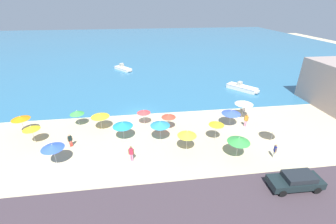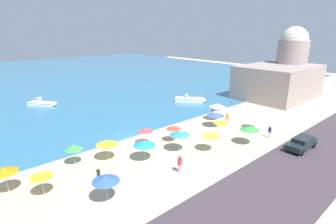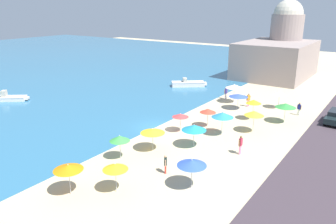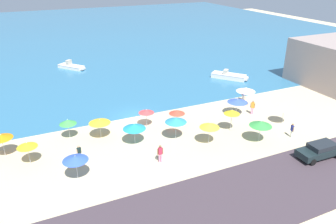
{
  "view_description": "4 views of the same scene",
  "coord_description": "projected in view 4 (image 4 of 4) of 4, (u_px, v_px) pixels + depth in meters",
  "views": [
    {
      "loc": [
        0.19,
        -29.18,
        14.77
      ],
      "look_at": [
        3.6,
        -4.01,
        2.12
      ],
      "focal_mm": 24.0,
      "sensor_mm": 36.0,
      "label": 1
    },
    {
      "loc": [
        -16.88,
        -26.61,
        13.17
      ],
      "look_at": [
        8.86,
        2.35,
        1.17
      ],
      "focal_mm": 28.0,
      "sensor_mm": 36.0,
      "label": 2
    },
    {
      "loc": [
        -27.04,
        -20.7,
        12.85
      ],
      "look_at": [
        3.33,
        0.59,
        0.84
      ],
      "focal_mm": 35.0,
      "sensor_mm": 36.0,
      "label": 3
    },
    {
      "loc": [
        -11.26,
        -34.42,
        16.98
      ],
      "look_at": [
        2.6,
        -4.36,
        1.96
      ],
      "focal_mm": 35.0,
      "sensor_mm": 36.0,
      "label": 4
    }
  ],
  "objects": [
    {
      "name": "bather_3",
      "position": [
        160.0,
        153.0,
        30.32
      ],
      "size": [
        0.57,
        0.25,
        1.79
      ],
      "color": "pink",
      "rests_on": "ground_plane"
    },
    {
      "name": "bather_1",
      "position": [
        244.0,
        94.0,
        44.14
      ],
      "size": [
        0.52,
        0.36,
        1.76
      ],
      "color": "white",
      "rests_on": "ground_plane"
    },
    {
      "name": "skiff_nearshore",
      "position": [
        71.0,
        66.0,
        57.92
      ],
      "size": [
        4.34,
        4.97,
        1.46
      ],
      "color": "silver",
      "rests_on": "sea"
    },
    {
      "name": "beach_umbrella_14",
      "position": [
        100.0,
        121.0,
        34.26
      ],
      "size": [
        2.27,
        2.27,
        2.21
      ],
      "color": "#B2B2B7",
      "rests_on": "ground_plane"
    },
    {
      "name": "beach_umbrella_12",
      "position": [
        261.0,
        124.0,
        33.41
      ],
      "size": [
        2.32,
        2.32,
        2.4
      ],
      "color": "#B2B2B7",
      "rests_on": "ground_plane"
    },
    {
      "name": "beach_umbrella_3",
      "position": [
        232.0,
        112.0,
        35.61
      ],
      "size": [
        1.76,
        1.76,
        2.57
      ],
      "color": "#B2B2B7",
      "rests_on": "ground_plane"
    },
    {
      "name": "coastal_road",
      "position": [
        212.0,
        208.0,
        24.87
      ],
      "size": [
        80.0,
        8.0,
        0.06
      ],
      "primitive_type": "cube",
      "color": "#3F333A",
      "rests_on": "ground_plane"
    },
    {
      "name": "beach_umbrella_13",
      "position": [
        210.0,
        125.0,
        33.0
      ],
      "size": [
        2.05,
        2.05,
        2.48
      ],
      "color": "#B2B2B7",
      "rests_on": "ground_plane"
    },
    {
      "name": "ground_plane",
      "position": [
        134.0,
        117.0,
        39.77
      ],
      "size": [
        160.0,
        160.0,
        0.0
      ],
      "primitive_type": "plane",
      "color": "#CAB78F"
    },
    {
      "name": "beach_umbrella_6",
      "position": [
        27.0,
        145.0,
        29.65
      ],
      "size": [
        1.84,
        1.84,
        2.29
      ],
      "color": "#B2B2B7",
      "rests_on": "ground_plane"
    },
    {
      "name": "beach_umbrella_8",
      "position": [
        1.0,
        137.0,
        30.84
      ],
      "size": [
        2.1,
        2.1,
        2.38
      ],
      "color": "#B2B2B7",
      "rests_on": "ground_plane"
    },
    {
      "name": "beach_umbrella_5",
      "position": [
        177.0,
        112.0,
        36.54
      ],
      "size": [
        1.79,
        1.79,
        2.18
      ],
      "color": "#B2B2B7",
      "rests_on": "ground_plane"
    },
    {
      "name": "bather_4",
      "position": [
        292.0,
        130.0,
        34.8
      ],
      "size": [
        0.33,
        0.54,
        1.62
      ],
      "color": "white",
      "rests_on": "ground_plane"
    },
    {
      "name": "beach_umbrella_4",
      "position": [
        284.0,
        107.0,
        37.3
      ],
      "size": [
        1.89,
        1.89,
        2.38
      ],
      "color": "#B2B2B7",
      "rests_on": "ground_plane"
    },
    {
      "name": "parked_car_1",
      "position": [
        320.0,
        150.0,
        31.11
      ],
      "size": [
        4.6,
        1.97,
        1.44
      ],
      "color": "black",
      "rests_on": "coastal_road"
    },
    {
      "name": "beach_umbrella_10",
      "position": [
        176.0,
        120.0,
        33.94
      ],
      "size": [
        2.29,
        2.29,
        2.56
      ],
      "color": "#B2B2B7",
      "rests_on": "ground_plane"
    },
    {
      "name": "bather_0",
      "position": [
        79.0,
        152.0,
        30.67
      ],
      "size": [
        0.49,
        0.38,
        1.6
      ],
      "color": "#F1382D",
      "rests_on": "ground_plane"
    },
    {
      "name": "beach_umbrella_11",
      "position": [
        75.0,
        158.0,
        27.53
      ],
      "size": [
        2.2,
        2.2,
        2.33
      ],
      "color": "#B2B2B7",
      "rests_on": "ground_plane"
    },
    {
      "name": "sea",
      "position": [
        64.0,
        35.0,
        85.25
      ],
      "size": [
        150.0,
        110.0,
        0.05
      ],
      "primitive_type": "cube",
      "color": "teal",
      "rests_on": "ground_plane"
    },
    {
      "name": "beach_umbrella_0",
      "position": [
        146.0,
        111.0,
        36.77
      ],
      "size": [
        1.77,
        1.77,
        2.11
      ],
      "color": "#B2B2B7",
      "rests_on": "ground_plane"
    },
    {
      "name": "skiff_offshore",
      "position": [
        229.0,
        76.0,
        52.76
      ],
      "size": [
        4.85,
        5.42,
        1.43
      ],
      "color": "silver",
      "rests_on": "sea"
    },
    {
      "name": "beach_umbrella_1",
      "position": [
        237.0,
        101.0,
        39.63
      ],
      "size": [
        2.45,
        2.45,
        2.12
      ],
      "color": "#B2B2B7",
      "rests_on": "ground_plane"
    },
    {
      "name": "beach_umbrella_7",
      "position": [
        68.0,
        122.0,
        34.13
      ],
      "size": [
        1.78,
        1.78,
        2.25
      ],
      "color": "#B2B2B7",
      "rests_on": "ground_plane"
    },
    {
      "name": "beach_umbrella_2",
      "position": [
        246.0,
        89.0,
        41.73
      ],
      "size": [
        2.45,
        2.45,
        2.67
      ],
      "color": "#B2B2B7",
      "rests_on": "ground_plane"
    },
    {
      "name": "beach_umbrella_9",
      "position": [
        134.0,
        126.0,
        33.13
      ],
      "size": [
        2.37,
        2.37,
        2.3
      ],
      "color": "#B2B2B7",
      "rests_on": "ground_plane"
    },
    {
      "name": "bather_2",
      "position": [
        253.0,
        107.0,
        40.1
      ],
      "size": [
        0.44,
        0.42,
        1.82
      ],
      "color": "pink",
      "rests_on": "ground_plane"
    }
  ]
}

